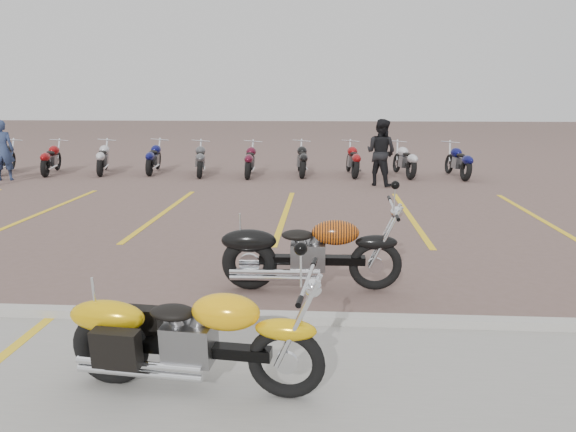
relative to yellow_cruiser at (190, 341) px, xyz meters
name	(u,v)px	position (x,y,z in m)	size (l,w,h in m)	color
ground	(266,270)	(0.29, 3.53, -0.47)	(100.00, 100.00, 0.00)	brown
curb	(248,317)	(0.29, 1.53, -0.41)	(60.00, 0.18, 0.12)	#ADAAA3
parking_stripes	(285,214)	(0.29, 7.53, -0.46)	(38.00, 5.50, 0.01)	yellow
yellow_cruiser	(190,341)	(0.00, 0.00, 0.00)	(2.27, 0.45, 0.94)	black
flame_cruiser	(307,255)	(0.93, 2.68, 0.02)	(2.38, 0.35, 0.98)	black
person_a	(2,150)	(-8.64, 11.99, 0.46)	(0.67, 0.44, 1.85)	navy
person_b	(381,153)	(2.74, 11.74, 0.49)	(0.92, 0.72, 1.90)	black
bg_bike_row	(225,158)	(-2.12, 13.71, 0.08)	(15.82, 2.08, 1.10)	black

